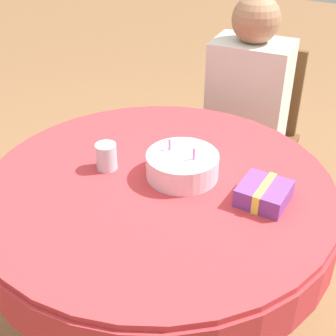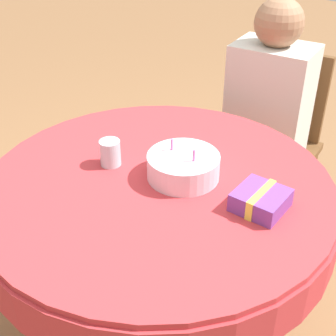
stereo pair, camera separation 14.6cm
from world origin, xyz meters
name	(u,v)px [view 1 (the left image)]	position (x,y,z in m)	size (l,w,h in m)	color
dining_table	(158,204)	(0.00, 0.00, 0.68)	(1.14, 1.14, 0.77)	#BC3338
chair	(248,133)	(-0.04, 0.93, 0.50)	(0.50, 0.50, 0.90)	brown
person	(247,101)	(-0.03, 0.83, 0.71)	(0.37, 0.36, 1.18)	#9E7051
birthday_cake	(182,165)	(0.05, 0.07, 0.81)	(0.23, 0.23, 0.12)	silver
drinking_glass	(106,156)	(-0.19, -0.02, 0.81)	(0.07, 0.07, 0.09)	silver
gift_box	(264,193)	(0.32, 0.07, 0.80)	(0.14, 0.15, 0.06)	#753D99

